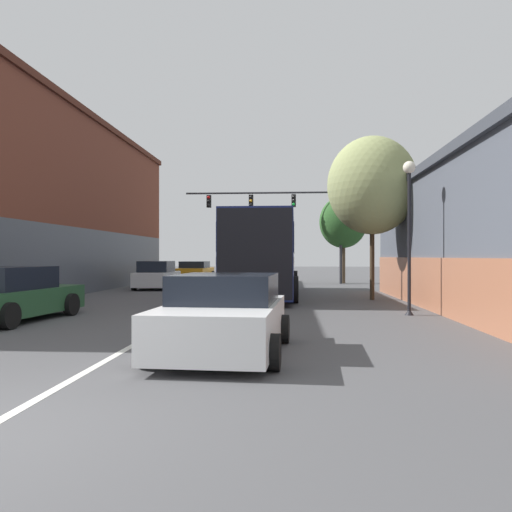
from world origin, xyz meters
name	(u,v)px	position (x,y,z in m)	size (l,w,h in m)	color
lane_center_line	(216,298)	(0.00, 15.64, 0.00)	(0.14, 43.28, 0.01)	silver
building_left_brick	(19,199)	(-9.63, 17.85, 4.43)	(6.60, 26.36, 8.63)	brown
bus	(265,252)	(1.89, 17.34, 1.91)	(2.97, 11.22, 3.40)	navy
hatchback_foreground	(224,316)	(1.87, 4.23, 0.67)	(2.33, 4.02, 1.40)	silver
parked_car_left_near	(195,271)	(-3.71, 30.16, 0.67)	(2.23, 4.54, 1.38)	orange
parked_car_left_mid	(9,295)	(-4.44, 8.15, 0.69)	(2.41, 4.71, 1.46)	#285633
parked_car_left_far	(157,276)	(-4.08, 21.50, 0.69)	(2.04, 3.97, 1.48)	silver
traffic_signal_gantry	(286,211)	(2.71, 27.27, 4.62)	(10.02, 0.36, 6.10)	#333338
street_lamp	(409,216)	(6.52, 10.33, 2.91)	(0.37, 0.37, 4.53)	black
street_tree_near	(372,186)	(6.28, 15.57, 4.56)	(3.56, 3.21, 6.52)	#3D2D1E
street_tree_far	(343,222)	(6.39, 27.77, 3.93)	(3.05, 2.74, 5.62)	brown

